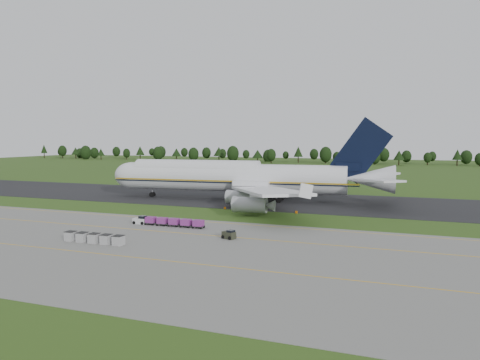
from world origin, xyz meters
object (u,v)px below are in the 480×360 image
at_px(uld_row, 94,238).
at_px(edge_markers, 260,210).
at_px(baggage_train, 167,222).
at_px(aircraft, 238,177).
at_px(utility_cart, 229,235).

height_order(uld_row, edge_markers, uld_row).
xyz_separation_m(baggage_train, uld_row, (-3.76, -17.61, -0.04)).
xyz_separation_m(aircraft, utility_cart, (16.63, -47.98, -5.86)).
relative_size(aircraft, uld_row, 7.25).
bearing_deg(utility_cart, baggage_train, 157.34).
bearing_deg(utility_cart, uld_row, -150.95).
distance_m(baggage_train, uld_row, 18.00).
xyz_separation_m(aircraft, edge_markers, (12.06, -17.11, -6.25)).
height_order(baggage_train, edge_markers, baggage_train).
height_order(utility_cart, uld_row, uld_row).
xyz_separation_m(baggage_train, utility_cart, (15.95, -6.66, -0.25)).
height_order(aircraft, baggage_train, aircraft).
bearing_deg(uld_row, edge_markers, 70.10).
distance_m(utility_cart, edge_markers, 31.21).
height_order(aircraft, edge_markers, aircraft).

